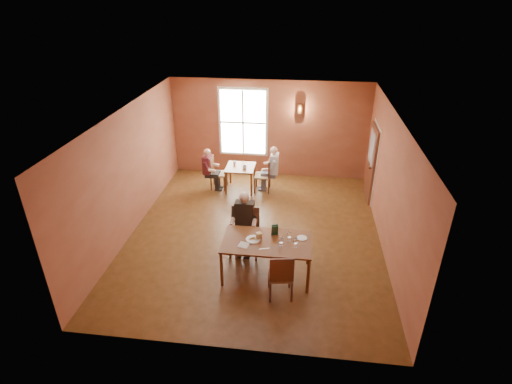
# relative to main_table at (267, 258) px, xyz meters

# --- Properties ---
(ground) EXTENTS (6.00, 7.00, 0.01)m
(ground) POSITION_rel_main_table_xyz_m (-0.43, 1.50, -0.42)
(ground) COLOR brown
(ground) RESTS_ON ground
(wall_back) EXTENTS (6.00, 0.04, 3.00)m
(wall_back) POSITION_rel_main_table_xyz_m (-0.43, 5.00, 1.08)
(wall_back) COLOR brown
(wall_back) RESTS_ON ground
(wall_front) EXTENTS (6.00, 0.04, 3.00)m
(wall_front) POSITION_rel_main_table_xyz_m (-0.43, -2.00, 1.08)
(wall_front) COLOR brown
(wall_front) RESTS_ON ground
(wall_left) EXTENTS (0.04, 7.00, 3.00)m
(wall_left) POSITION_rel_main_table_xyz_m (-3.43, 1.50, 1.08)
(wall_left) COLOR brown
(wall_left) RESTS_ON ground
(wall_right) EXTENTS (0.04, 7.00, 3.00)m
(wall_right) POSITION_rel_main_table_xyz_m (2.57, 1.50, 1.08)
(wall_right) COLOR brown
(wall_right) RESTS_ON ground
(ceiling) EXTENTS (6.00, 7.00, 0.04)m
(ceiling) POSITION_rel_main_table_xyz_m (-0.43, 1.50, 2.58)
(ceiling) COLOR white
(ceiling) RESTS_ON wall_back
(window) EXTENTS (1.36, 0.10, 1.96)m
(window) POSITION_rel_main_table_xyz_m (-1.23, 4.95, 1.28)
(window) COLOR white
(window) RESTS_ON wall_back
(door) EXTENTS (0.12, 1.04, 2.10)m
(door) POSITION_rel_main_table_xyz_m (2.51, 3.80, 0.63)
(door) COLOR maroon
(door) RESTS_ON ground
(wall_sconce) EXTENTS (0.16, 0.16, 0.28)m
(wall_sconce) POSITION_rel_main_table_xyz_m (0.47, 4.90, 1.78)
(wall_sconce) COLOR brown
(wall_sconce) RESTS_ON wall_back
(main_table) EXTENTS (1.80, 1.01, 0.84)m
(main_table) POSITION_rel_main_table_xyz_m (0.00, 0.00, 0.00)
(main_table) COLOR brown
(main_table) RESTS_ON ground
(chair_diner_main) EXTENTS (0.49, 0.49, 1.11)m
(chair_diner_main) POSITION_rel_main_table_xyz_m (-0.50, 0.65, 0.14)
(chair_diner_main) COLOR #451D0E
(chair_diner_main) RESTS_ON ground
(diner_main) EXTENTS (0.55, 0.55, 1.38)m
(diner_main) POSITION_rel_main_table_xyz_m (-0.50, 0.62, 0.27)
(diner_main) COLOR #332219
(diner_main) RESTS_ON ground
(chair_empty) EXTENTS (0.51, 0.51, 1.02)m
(chair_empty) POSITION_rel_main_table_xyz_m (0.32, -0.58, 0.09)
(chair_empty) COLOR #513017
(chair_empty) RESTS_ON ground
(plate_food) EXTENTS (0.32, 0.32, 0.04)m
(plate_food) POSITION_rel_main_table_xyz_m (-0.28, 0.01, 0.44)
(plate_food) COLOR white
(plate_food) RESTS_ON main_table
(sandwich) EXTENTS (0.14, 0.14, 0.13)m
(sandwich) POSITION_rel_main_table_xyz_m (-0.17, 0.06, 0.48)
(sandwich) COLOR tan
(sandwich) RESTS_ON main_table
(goblet_a) EXTENTS (0.11, 0.11, 0.22)m
(goblet_a) POSITION_rel_main_table_xyz_m (0.44, 0.06, 0.53)
(goblet_a) COLOR white
(goblet_a) RESTS_ON main_table
(goblet_b) EXTENTS (0.10, 0.10, 0.22)m
(goblet_b) POSITION_rel_main_table_xyz_m (0.57, -0.14, 0.53)
(goblet_b) COLOR white
(goblet_b) RESTS_ON main_table
(goblet_c) EXTENTS (0.11, 0.11, 0.22)m
(goblet_c) POSITION_rel_main_table_xyz_m (0.29, -0.14, 0.53)
(goblet_c) COLOR white
(goblet_c) RESTS_ON main_table
(menu_stand) EXTENTS (0.15, 0.11, 0.23)m
(menu_stand) POSITION_rel_main_table_xyz_m (0.14, 0.25, 0.54)
(menu_stand) COLOR #1E3E29
(menu_stand) RESTS_ON main_table
(knife) EXTENTS (0.20, 0.08, 0.00)m
(knife) POSITION_rel_main_table_xyz_m (-0.03, -0.27, 0.42)
(knife) COLOR white
(knife) RESTS_ON main_table
(napkin) EXTENTS (0.24, 0.24, 0.01)m
(napkin) POSITION_rel_main_table_xyz_m (-0.45, -0.19, 0.42)
(napkin) COLOR silver
(napkin) RESTS_ON main_table
(side_plate) EXTENTS (0.24, 0.24, 0.02)m
(side_plate) POSITION_rel_main_table_xyz_m (0.70, 0.19, 0.43)
(side_plate) COLOR white
(side_plate) RESTS_ON main_table
(second_table) EXTENTS (0.83, 0.83, 0.73)m
(second_table) POSITION_rel_main_table_xyz_m (-1.16, 3.83, -0.06)
(second_table) COLOR brown
(second_table) RESTS_ON ground
(chair_diner_white) EXTENTS (0.44, 0.44, 1.00)m
(chair_diner_white) POSITION_rel_main_table_xyz_m (-0.51, 3.83, 0.08)
(chair_diner_white) COLOR #3B2612
(chair_diner_white) RESTS_ON ground
(diner_white) EXTENTS (0.53, 0.53, 1.31)m
(diner_white) POSITION_rel_main_table_xyz_m (-0.48, 3.83, 0.24)
(diner_white) COLOR beige
(diner_white) RESTS_ON ground
(chair_diner_maroon) EXTENTS (0.44, 0.44, 0.99)m
(chair_diner_maroon) POSITION_rel_main_table_xyz_m (-1.81, 3.83, 0.07)
(chair_diner_maroon) COLOR brown
(chair_diner_maroon) RESTS_ON ground
(diner_maroon) EXTENTS (0.49, 0.49, 1.23)m
(diner_maroon) POSITION_rel_main_table_xyz_m (-1.84, 3.83, 0.19)
(diner_maroon) COLOR #551318
(diner_maroon) RESTS_ON ground
(cup_a) EXTENTS (0.14, 0.14, 0.09)m
(cup_a) POSITION_rel_main_table_xyz_m (-1.02, 3.73, 0.35)
(cup_a) COLOR white
(cup_a) RESTS_ON second_table
(cup_b) EXTENTS (0.10, 0.10, 0.09)m
(cup_b) POSITION_rel_main_table_xyz_m (-1.35, 3.96, 0.35)
(cup_b) COLOR white
(cup_b) RESTS_ON second_table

